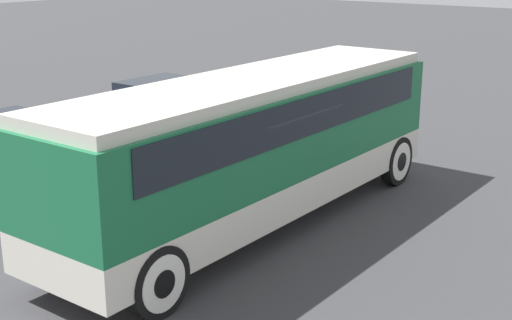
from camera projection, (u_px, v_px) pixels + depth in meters
name	position (u px, v px, depth m)	size (l,w,h in m)	color
ground_plane	(256.00, 224.00, 14.80)	(120.00, 120.00, 0.00)	#38383A
tour_bus	(259.00, 136.00, 14.34)	(10.27, 2.53, 3.11)	silver
parked_car_near	(161.00, 100.00, 23.47)	(4.69, 1.91, 1.42)	navy
parked_car_mid	(5.00, 145.00, 17.98)	(4.17, 1.81, 1.51)	#2D5638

